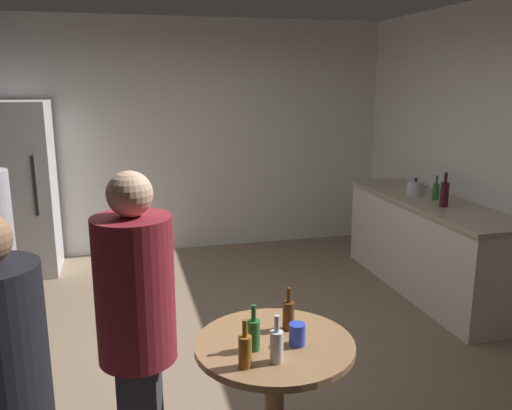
% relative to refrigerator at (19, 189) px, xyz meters
% --- Properties ---
extents(ground_plane, '(5.20, 5.20, 0.10)m').
position_rel_refrigerator_xyz_m(ground_plane, '(1.59, -2.20, -0.95)').
color(ground_plane, '#7A6651').
extents(wall_back, '(5.32, 0.06, 2.70)m').
position_rel_refrigerator_xyz_m(wall_back, '(1.59, 0.43, 0.45)').
color(wall_back, silver).
rests_on(wall_back, ground_plane).
extents(refrigerator, '(0.70, 0.68, 1.80)m').
position_rel_refrigerator_xyz_m(refrigerator, '(0.00, 0.00, 0.00)').
color(refrigerator, silver).
rests_on(refrigerator, ground_plane).
extents(kitchen_counter, '(0.64, 2.24, 0.90)m').
position_rel_refrigerator_xyz_m(kitchen_counter, '(3.87, -1.51, -0.45)').
color(kitchen_counter, beige).
rests_on(kitchen_counter, ground_plane).
extents(kettle, '(0.24, 0.17, 0.18)m').
position_rel_refrigerator_xyz_m(kettle, '(3.82, -1.30, 0.07)').
color(kettle, '#B2B2B7').
rests_on(kettle, kitchen_counter).
extents(wine_bottle_on_counter, '(0.08, 0.08, 0.31)m').
position_rel_refrigerator_xyz_m(wine_bottle_on_counter, '(3.82, -1.78, 0.12)').
color(wine_bottle_on_counter, '#3F141E').
rests_on(wine_bottle_on_counter, kitchen_counter).
extents(beer_bottle_on_counter, '(0.06, 0.06, 0.23)m').
position_rel_refrigerator_xyz_m(beer_bottle_on_counter, '(3.91, -1.51, 0.08)').
color(beer_bottle_on_counter, '#26662D').
rests_on(beer_bottle_on_counter, kitchen_counter).
extents(foreground_table, '(0.80, 0.80, 0.73)m').
position_rel_refrigerator_xyz_m(foreground_table, '(1.74, -3.53, -0.27)').
color(foreground_table, olive).
rests_on(foreground_table, ground_plane).
extents(beer_bottle_amber, '(0.06, 0.06, 0.23)m').
position_rel_refrigerator_xyz_m(beer_bottle_amber, '(1.54, -3.72, -0.08)').
color(beer_bottle_amber, '#8C5919').
rests_on(beer_bottle_amber, foreground_table).
extents(beer_bottle_brown, '(0.06, 0.06, 0.23)m').
position_rel_refrigerator_xyz_m(beer_bottle_brown, '(1.84, -3.41, -0.08)').
color(beer_bottle_brown, '#593314').
rests_on(beer_bottle_brown, foreground_table).
extents(beer_bottle_green, '(0.06, 0.06, 0.23)m').
position_rel_refrigerator_xyz_m(beer_bottle_green, '(1.62, -3.58, -0.08)').
color(beer_bottle_green, '#26662D').
rests_on(beer_bottle_green, foreground_table).
extents(beer_bottle_clear, '(0.06, 0.06, 0.23)m').
position_rel_refrigerator_xyz_m(beer_bottle_clear, '(1.69, -3.72, -0.08)').
color(beer_bottle_clear, silver).
rests_on(beer_bottle_clear, foreground_table).
extents(plastic_cup_blue, '(0.08, 0.08, 0.11)m').
position_rel_refrigerator_xyz_m(plastic_cup_blue, '(1.83, -3.59, -0.11)').
color(plastic_cup_blue, blue).
rests_on(plastic_cup_blue, foreground_table).
extents(person_in_maroon_shirt, '(0.40, 0.40, 1.64)m').
position_rel_refrigerator_xyz_m(person_in_maroon_shirt, '(1.07, -3.66, 0.06)').
color(person_in_maroon_shirt, '#2D2D38').
rests_on(person_in_maroon_shirt, ground_plane).
extents(person_in_black_shirt, '(0.46, 0.46, 1.58)m').
position_rel_refrigerator_xyz_m(person_in_black_shirt, '(0.59, -3.99, 0.02)').
color(person_in_black_shirt, '#2D2D38').
rests_on(person_in_black_shirt, ground_plane).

